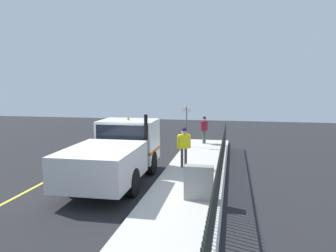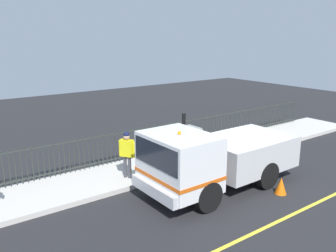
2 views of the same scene
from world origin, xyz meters
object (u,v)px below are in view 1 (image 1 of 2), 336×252
(worker_standing, at_px, (184,143))
(utility_cabinet, at_px, (199,183))
(traffic_cone, at_px, (58,184))
(pedestrian_distant, at_px, (204,127))
(street_sign, at_px, (186,121))
(work_truck, at_px, (118,150))

(worker_standing, xyz_separation_m, utility_cabinet, (1.05, -3.94, -0.52))
(traffic_cone, bearing_deg, pedestrian_distant, 65.77)
(street_sign, bearing_deg, pedestrian_distant, 50.63)
(work_truck, bearing_deg, pedestrian_distant, 70.49)
(worker_standing, relative_size, traffic_cone, 3.03)
(pedestrian_distant, height_order, traffic_cone, pedestrian_distant)
(worker_standing, distance_m, pedestrian_distant, 5.84)
(pedestrian_distant, xyz_separation_m, utility_cabinet, (0.67, -9.77, -0.46))
(utility_cabinet, height_order, traffic_cone, utility_cabinet)
(traffic_cone, bearing_deg, worker_standing, 43.23)
(pedestrian_distant, height_order, utility_cabinet, pedestrian_distant)
(utility_cabinet, bearing_deg, traffic_cone, 176.75)
(work_truck, xyz_separation_m, traffic_cone, (-1.61, -1.72, -0.93))
(worker_standing, distance_m, street_sign, 4.75)
(utility_cabinet, bearing_deg, worker_standing, 104.88)
(utility_cabinet, xyz_separation_m, traffic_cone, (-4.94, 0.28, -0.42))
(work_truck, relative_size, utility_cabinet, 5.44)
(traffic_cone, distance_m, street_sign, 9.11)
(street_sign, bearing_deg, worker_standing, -83.35)
(utility_cabinet, bearing_deg, pedestrian_distant, 93.95)
(traffic_cone, relative_size, street_sign, 0.25)
(worker_standing, xyz_separation_m, pedestrian_distant, (0.37, 5.82, -0.06))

